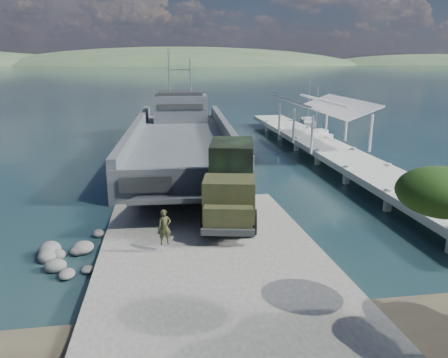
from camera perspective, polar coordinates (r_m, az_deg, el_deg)
ground at (r=21.35m, az=-2.08°, el=-9.24°), size 1400.00×1400.00×0.00m
boat_ramp at (r=20.34m, az=-1.76°, el=-9.77°), size 10.00×18.00×0.50m
shoreline_rocks at (r=22.08m, az=-18.66°, el=-9.23°), size 3.20×5.60×0.90m
distant_headlands at (r=581.68m, az=-3.54°, el=14.62°), size 1000.00×240.00×48.00m
pier at (r=41.59m, az=12.96°, el=4.97°), size 6.40×44.00×6.10m
landing_craft at (r=42.11m, az=-5.58°, el=4.41°), size 10.74×36.30×10.67m
military_truck at (r=24.00m, az=0.91°, el=-0.27°), size 4.06×8.57×3.83m
soldier at (r=19.80m, az=-7.73°, el=-7.30°), size 0.64×0.48×1.61m
sailboat_near at (r=52.28m, az=11.95°, el=5.70°), size 2.61×5.07×5.94m
sailboat_far at (r=62.17m, az=10.92°, el=7.30°), size 2.67×5.42×6.35m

